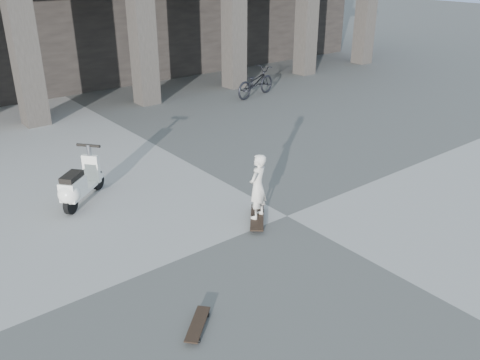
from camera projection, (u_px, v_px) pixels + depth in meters
ground at (287, 216)px, 9.41m from camera, size 90.00×90.00×0.00m
longboard at (257, 218)px, 9.18m from camera, size 0.83×0.91×0.10m
skateboard_spare at (198, 324)px, 6.56m from camera, size 0.65×0.61×0.08m
child at (258, 186)px, 8.93m from camera, size 0.52×0.44×1.20m
scooter at (77, 187)px, 9.59m from camera, size 1.24×1.08×1.05m
bicycle at (255, 82)px, 17.09m from camera, size 1.94×1.04×0.97m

